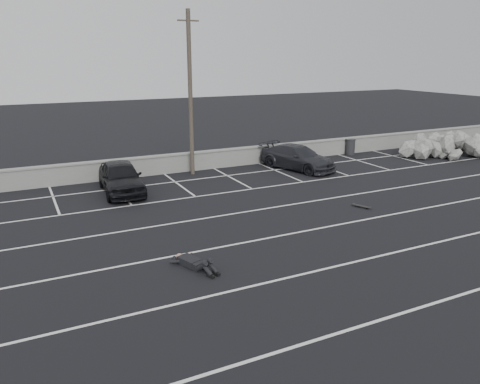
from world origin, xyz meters
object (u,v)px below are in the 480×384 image
riprap_pile (447,149)px  skateboard (362,206)px  car_right (298,157)px  car_left (121,177)px  trash_bin (350,147)px  person (189,258)px  utility_pole (190,94)px

riprap_pile → skateboard: bearing=-153.7°
car_right → skateboard: (-1.45, -7.35, -0.62)m
car_left → skateboard: car_left is taller
trash_bin → person: size_ratio=0.40×
riprap_pile → person: 22.35m
car_left → car_right: bearing=5.4°
car_left → skateboard: size_ratio=6.39×
skateboard → car_left: bearing=117.5°
car_left → person: bearing=-86.1°
car_left → car_right: size_ratio=0.94×
skateboard → person: bearing=169.8°
trash_bin → skateboard: bearing=-126.4°
utility_pole → car_right: bearing=-14.8°
utility_pole → trash_bin: utility_pole is taller
riprap_pile → car_left: bearing=177.2°
utility_pole → person: bearing=-111.1°
trash_bin → riprap_pile: 6.19m
person → skateboard: person is taller
utility_pole → trash_bin: (11.33, 0.40, -3.85)m
car_right → riprap_pile: size_ratio=0.77×
trash_bin → person: (-15.61, -11.47, -0.29)m
car_left → skateboard: 11.28m
car_right → person: bearing=-155.5°
trash_bin → car_left: bearing=-171.6°
person → skateboard: bearing=-5.4°
riprap_pile → car_right: bearing=172.6°
car_left → car_right: (10.27, 0.36, -0.07)m
riprap_pile → person: bearing=-158.7°
trash_bin → utility_pole: bearing=-178.0°
trash_bin → skateboard: 11.58m
car_left → riprap_pile: (20.90, -1.02, -0.23)m
utility_pole → trash_bin: 11.97m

